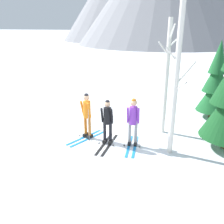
# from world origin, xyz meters

# --- Properties ---
(ground_plane) EXTENTS (400.00, 400.00, 0.00)m
(ground_plane) POSITION_xyz_m (0.00, 0.00, 0.00)
(ground_plane) COLOR white
(skier_in_orange) EXTENTS (1.00, 1.72, 1.78)m
(skier_in_orange) POSITION_xyz_m (-0.84, 0.10, 0.98)
(skier_in_orange) COLOR #1E84D1
(skier_in_orange) RESTS_ON ground
(skier_in_black) EXTENTS (0.61, 1.74, 1.68)m
(skier_in_black) POSITION_xyz_m (0.05, -0.14, 0.91)
(skier_in_black) COLOR black
(skier_in_black) RESTS_ON ground
(skier_in_purple) EXTENTS (0.61, 1.67, 1.77)m
(skier_in_purple) POSITION_xyz_m (0.95, 0.02, 1.00)
(skier_in_purple) COLOR #1E84D1
(skier_in_purple) RESTS_ON ground
(pine_tree_mid) EXTENTS (1.47, 1.47, 3.54)m
(pine_tree_mid) POSITION_xyz_m (3.87, 3.88, 1.62)
(pine_tree_mid) COLOR #51381E
(pine_tree_mid) RESTS_ON ground
(birch_tree_tall) EXTENTS (0.80, 0.61, 4.38)m
(birch_tree_tall) POSITION_xyz_m (1.86, 1.49, 2.26)
(birch_tree_tall) COLOR silver
(birch_tree_tall) RESTS_ON ground
(birch_tree_slender) EXTENTS (0.96, 0.87, 4.85)m
(birch_tree_slender) POSITION_xyz_m (2.28, -0.13, 2.44)
(birch_tree_slender) COLOR silver
(birch_tree_slender) RESTS_ON ground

